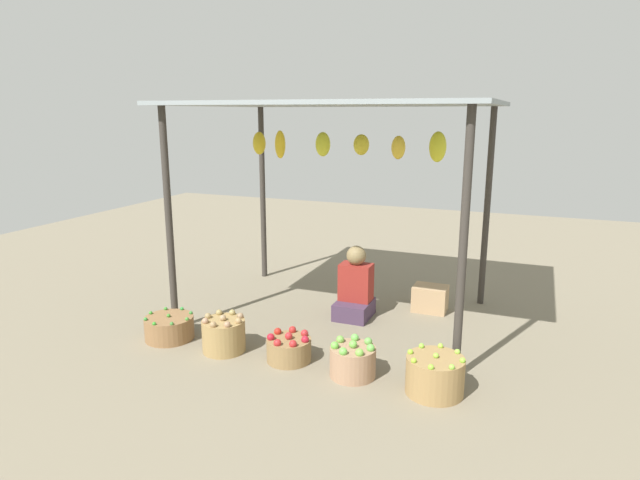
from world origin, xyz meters
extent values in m
plane|color=#7B725C|center=(0.00, 0.00, 0.00)|extent=(14.00, 14.00, 0.00)
cylinder|color=#38332D|center=(-1.41, -0.97, 1.11)|extent=(0.07, 0.07, 2.22)
cylinder|color=#38332D|center=(1.41, -0.97, 1.11)|extent=(0.07, 0.07, 2.22)
cylinder|color=#38332D|center=(-1.41, 0.97, 1.11)|extent=(0.07, 0.07, 2.22)
cylinder|color=#38332D|center=(1.41, 0.97, 1.11)|extent=(0.07, 0.07, 2.22)
cube|color=gray|center=(0.00, 0.00, 2.24)|extent=(3.11, 2.25, 0.04)
ellipsoid|color=yellow|center=(-0.96, 0.09, 1.82)|extent=(0.14, 0.14, 0.25)
ellipsoid|color=yellow|center=(-0.64, -0.04, 1.82)|extent=(0.11, 0.11, 0.29)
ellipsoid|color=yellow|center=(-0.24, 0.17, 1.82)|extent=(0.16, 0.16, 0.26)
ellipsoid|color=gold|center=(0.16, 0.24, 1.82)|extent=(0.16, 0.16, 0.22)
ellipsoid|color=yellow|center=(0.63, -0.06, 1.82)|extent=(0.13, 0.13, 0.23)
ellipsoid|color=yellow|center=(0.97, 0.19, 1.82)|extent=(0.17, 0.17, 0.30)
cube|color=#433049|center=(0.19, 0.00, 0.09)|extent=(0.36, 0.44, 0.18)
cube|color=maroon|center=(0.19, 0.05, 0.38)|extent=(0.34, 0.22, 0.40)
sphere|color=olive|center=(0.19, 0.05, 0.67)|extent=(0.21, 0.21, 0.21)
cylinder|color=olive|center=(-1.30, -1.21, 0.11)|extent=(0.47, 0.47, 0.22)
sphere|color=#3D852B|center=(-1.30, -1.21, 0.24)|extent=(0.04, 0.04, 0.04)
sphere|color=#418730|center=(-1.09, -1.21, 0.23)|extent=(0.04, 0.04, 0.04)
sphere|color=#378234|center=(-1.15, -1.06, 0.23)|extent=(0.04, 0.04, 0.04)
sphere|color=green|center=(-1.30, -1.00, 0.23)|extent=(0.04, 0.04, 0.04)
sphere|color=#37872C|center=(-1.45, -1.06, 0.23)|extent=(0.04, 0.04, 0.04)
sphere|color=#378929|center=(-1.51, -1.21, 0.23)|extent=(0.04, 0.04, 0.04)
sphere|color=#328634|center=(-1.45, -1.36, 0.23)|extent=(0.04, 0.04, 0.04)
sphere|color=#329128|center=(-1.30, -1.42, 0.23)|extent=(0.04, 0.04, 0.04)
sphere|color=#3E8034|center=(-1.15, -1.36, 0.23)|extent=(0.04, 0.04, 0.04)
cylinder|color=#9C7E4B|center=(-0.66, -1.25, 0.15)|extent=(0.40, 0.40, 0.30)
sphere|color=#9F815D|center=(-0.66, -1.25, 0.32)|extent=(0.06, 0.06, 0.06)
sphere|color=#A07F52|center=(-0.50, -1.25, 0.31)|extent=(0.06, 0.06, 0.06)
sphere|color=#977858|center=(-0.54, -1.13, 0.31)|extent=(0.06, 0.06, 0.06)
sphere|color=#998853|center=(-0.66, -1.09, 0.31)|extent=(0.06, 0.06, 0.06)
sphere|color=#97844F|center=(-0.77, -1.13, 0.31)|extent=(0.06, 0.06, 0.06)
sphere|color=#947C50|center=(-0.82, -1.25, 0.31)|extent=(0.06, 0.06, 0.06)
sphere|color=#A2795D|center=(-0.77, -1.36, 0.31)|extent=(0.06, 0.06, 0.06)
sphere|color=#98764E|center=(-0.66, -1.41, 0.31)|extent=(0.06, 0.06, 0.06)
sphere|color=#A07959|center=(-0.54, -1.36, 0.31)|extent=(0.06, 0.06, 0.06)
cylinder|color=olive|center=(-0.01, -1.20, 0.10)|extent=(0.40, 0.40, 0.20)
sphere|color=#B32529|center=(-0.01, -1.20, 0.23)|extent=(0.07, 0.07, 0.07)
sphere|color=#AE1B2B|center=(0.14, -1.20, 0.22)|extent=(0.07, 0.07, 0.07)
sphere|color=#AC282A|center=(0.08, -1.08, 0.22)|extent=(0.07, 0.07, 0.07)
sphere|color=#A92522|center=(-0.05, -1.05, 0.22)|extent=(0.07, 0.07, 0.07)
sphere|color=#AC241A|center=(-0.16, -1.14, 0.22)|extent=(0.07, 0.07, 0.07)
sphere|color=#AB1825|center=(-0.16, -1.27, 0.22)|extent=(0.07, 0.07, 0.07)
sphere|color=#B12627|center=(-0.05, -1.36, 0.22)|extent=(0.07, 0.07, 0.07)
sphere|color=#B52525|center=(0.08, -1.33, 0.22)|extent=(0.07, 0.07, 0.07)
cylinder|color=#A37C5E|center=(0.61, -1.27, 0.13)|extent=(0.39, 0.39, 0.26)
sphere|color=#6AB646|center=(0.61, -1.27, 0.28)|extent=(0.07, 0.07, 0.07)
sphere|color=#68B74B|center=(0.76, -1.27, 0.28)|extent=(0.07, 0.07, 0.07)
sphere|color=#67A84B|center=(0.70, -1.15, 0.28)|extent=(0.07, 0.07, 0.07)
sphere|color=#66B54C|center=(0.57, -1.12, 0.28)|extent=(0.07, 0.07, 0.07)
sphere|color=#6EAC44|center=(0.47, -1.20, 0.28)|extent=(0.07, 0.07, 0.07)
sphere|color=#66B641|center=(0.47, -1.33, 0.28)|extent=(0.07, 0.07, 0.07)
sphere|color=#69B949|center=(0.57, -1.42, 0.28)|extent=(0.07, 0.07, 0.07)
sphere|color=#75B844|center=(0.70, -1.39, 0.28)|extent=(0.07, 0.07, 0.07)
cylinder|color=#9C7A4A|center=(1.29, -1.29, 0.15)|extent=(0.46, 0.46, 0.30)
sphere|color=#8CC63E|center=(1.29, -1.29, 0.32)|extent=(0.04, 0.04, 0.04)
sphere|color=#85CE37|center=(1.49, -1.29, 0.31)|extent=(0.04, 0.04, 0.04)
sphere|color=#8CC740|center=(1.44, -1.15, 0.31)|extent=(0.04, 0.04, 0.04)
sphere|color=#95C83B|center=(1.29, -1.09, 0.31)|extent=(0.04, 0.04, 0.04)
sphere|color=#84D039|center=(1.15, -1.15, 0.31)|extent=(0.04, 0.04, 0.04)
sphere|color=#8DD031|center=(1.09, -1.29, 0.31)|extent=(0.04, 0.04, 0.04)
sphere|color=#94C833|center=(1.15, -1.44, 0.31)|extent=(0.04, 0.04, 0.04)
sphere|color=#8AC736|center=(1.29, -1.50, 0.31)|extent=(0.04, 0.04, 0.04)
sphere|color=#89C741|center=(1.44, -1.44, 0.31)|extent=(0.04, 0.04, 0.04)
cube|color=tan|center=(0.91, 0.51, 0.14)|extent=(0.37, 0.28, 0.28)
camera|label=1|loc=(1.91, -5.22, 2.16)|focal=30.36mm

